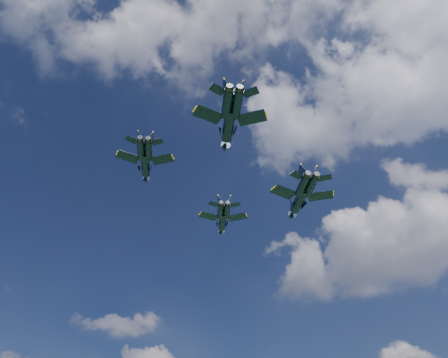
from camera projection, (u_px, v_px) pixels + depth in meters
jet_lead at (222, 222)px, 103.35m from camera, size 11.99×13.74×3.52m
jet_left at (146, 166)px, 86.13m from camera, size 12.24×13.29×3.48m
jet_right at (298, 201)px, 92.30m from camera, size 15.10×15.58×4.17m
jet_slot at (228, 127)px, 76.93m from camera, size 14.05×15.33×4.01m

